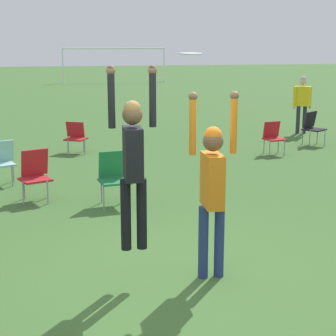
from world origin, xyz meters
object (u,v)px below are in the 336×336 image
at_px(camping_chair_1, 76,135).
at_px(person_spectator_near, 302,99).
at_px(camping_chair_2, 273,135).
at_px(camping_chair_5, 312,125).
at_px(person_defending, 212,181).
at_px(camping_chair_4, 2,159).
at_px(person_jumping, 133,155).
at_px(camping_chair_3, 35,172).
at_px(frisbee, 191,54).
at_px(camping_chair_0, 114,174).

distance_m(camping_chair_1, person_spectator_near, 7.18).
relative_size(camping_chair_2, camping_chair_5, 0.90).
distance_m(person_defending, camping_chair_4, 6.01).
distance_m(person_jumping, camping_chair_3, 4.18).
bearing_deg(camping_chair_4, frisbee, 94.71).
relative_size(frisbee, camping_chair_5, 0.29).
bearing_deg(person_defending, person_spectator_near, 152.12).
bearing_deg(camping_chair_4, camping_chair_5, 177.35).
xyz_separation_m(camping_chair_3, camping_chair_5, (7.32, 4.10, 0.02)).
bearing_deg(camping_chair_2, camping_chair_4, 2.21).
distance_m(camping_chair_2, camping_chair_5, 1.85).
bearing_deg(person_spectator_near, camping_chair_5, -74.09).
height_order(camping_chair_3, camping_chair_4, camping_chair_3).
bearing_deg(person_defending, camping_chair_3, -149.09).
bearing_deg(frisbee, person_spectator_near, 58.61).
bearing_deg(person_jumping, person_defending, -90.00).
height_order(camping_chair_1, camping_chair_2, camping_chair_2).
xyz_separation_m(camping_chair_2, person_spectator_near, (2.10, 2.89, 0.58)).
bearing_deg(camping_chair_0, person_jumping, 78.85).
distance_m(camping_chair_0, camping_chair_3, 1.45).
bearing_deg(camping_chair_0, frisbee, 90.56).
relative_size(person_jumping, frisbee, 7.98).
bearing_deg(camping_chair_4, person_defending, 96.47).
distance_m(camping_chair_3, camping_chair_5, 8.39).
bearing_deg(camping_chair_2, person_defending, 49.72).
distance_m(person_jumping, camping_chair_5, 10.09).
xyz_separation_m(person_jumping, camping_chair_1, (-0.30, 8.15, -1.09)).
xyz_separation_m(camping_chair_1, camping_chair_3, (-0.91, -4.28, 0.07)).
bearing_deg(camping_chair_2, person_spectator_near, -138.86).
height_order(camping_chair_0, camping_chair_1, camping_chair_0).
xyz_separation_m(camping_chair_3, person_spectator_near, (7.87, 5.98, 0.55)).
bearing_deg(camping_chair_1, person_defending, 125.95).
bearing_deg(person_spectator_near, frisbee, -89.28).
xyz_separation_m(person_defending, camping_chair_4, (-2.80, 5.27, -0.70)).
bearing_deg(frisbee, camping_chair_2, 60.69).
relative_size(person_jumping, camping_chair_5, 2.33).
relative_size(camping_chair_2, camping_chair_4, 0.96).
relative_size(camping_chair_1, camping_chair_3, 0.86).
xyz_separation_m(frisbee, person_spectator_near, (5.98, 9.80, -1.59)).
distance_m(frisbee, camping_chair_3, 4.76).
bearing_deg(camping_chair_3, person_defending, 96.44).
distance_m(frisbee, person_spectator_near, 11.59).
bearing_deg(camping_chair_4, person_spectator_near, -173.15).
distance_m(person_defending, person_spectator_near, 11.43).
xyz_separation_m(camping_chair_5, person_spectator_near, (0.55, 1.88, 0.53)).
bearing_deg(camping_chair_4, camping_chair_1, -140.00).
xyz_separation_m(frisbee, camping_chair_5, (5.43, 7.92, -2.11)).
xyz_separation_m(person_defending, camping_chair_0, (-0.79, 3.36, -0.66)).
relative_size(person_jumping, camping_chair_4, 2.48).
xyz_separation_m(camping_chair_1, camping_chair_5, (6.41, -0.18, 0.08)).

